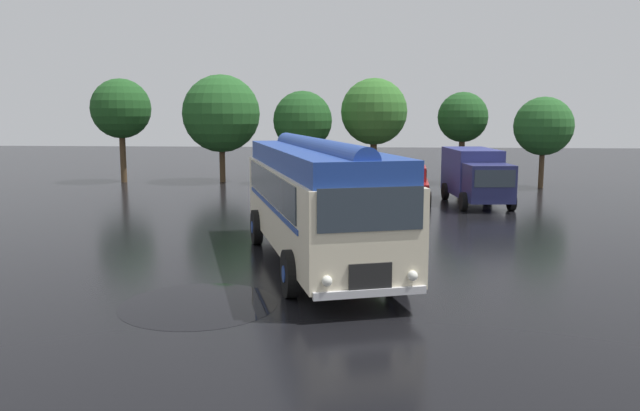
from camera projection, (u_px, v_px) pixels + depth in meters
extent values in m
plane|color=black|center=(344.00, 265.00, 17.26)|extent=(120.00, 120.00, 0.00)
cube|color=beige|center=(316.00, 206.00, 17.26)|extent=(5.36, 10.29, 2.10)
cube|color=#1E3D93|center=(316.00, 158.00, 17.06)|extent=(5.11, 10.04, 0.56)
cylinder|color=#1E3D93|center=(316.00, 149.00, 17.02)|extent=(3.40, 9.25, 0.60)
cube|color=#2D3842|center=(357.00, 184.00, 17.74)|extent=(2.41, 7.65, 0.84)
cube|color=#2D3842|center=(269.00, 186.00, 17.18)|extent=(2.41, 7.65, 0.84)
cube|color=#1E3D93|center=(358.00, 203.00, 17.72)|extent=(2.47, 7.84, 0.12)
cube|color=#1E3D93|center=(270.00, 206.00, 17.16)|extent=(2.47, 7.84, 0.12)
cube|color=#2D3842|center=(371.00, 209.00, 12.32)|extent=(2.11, 0.69, 0.88)
cube|color=black|center=(370.00, 277.00, 12.52)|extent=(0.88, 0.32, 0.56)
cube|color=silver|center=(370.00, 293.00, 12.55)|extent=(2.30, 0.80, 0.16)
sphere|color=white|center=(413.00, 276.00, 12.71)|extent=(0.22, 0.22, 0.22)
sphere|color=white|center=(327.00, 281.00, 12.31)|extent=(0.22, 0.22, 0.22)
cylinder|color=black|center=(398.00, 267.00, 14.71)|extent=(0.59, 1.13, 1.10)
cylinder|color=#1E3D93|center=(398.00, 267.00, 14.71)|extent=(0.42, 0.46, 0.39)
cylinder|color=black|center=(290.00, 274.00, 14.13)|extent=(0.59, 1.13, 1.10)
cylinder|color=#1E3D93|center=(290.00, 274.00, 14.13)|extent=(0.42, 0.46, 0.39)
cylinder|color=black|center=(335.00, 224.00, 20.49)|extent=(0.59, 1.13, 1.10)
cylinder|color=#1E3D93|center=(335.00, 224.00, 20.49)|extent=(0.42, 0.46, 0.39)
cylinder|color=black|center=(257.00, 227.00, 19.92)|extent=(0.59, 1.13, 1.10)
cylinder|color=#1E3D93|center=(257.00, 227.00, 19.92)|extent=(0.42, 0.46, 0.39)
cube|color=#B7BABF|center=(294.00, 185.00, 30.66)|extent=(1.98, 4.31, 0.70)
cube|color=#B7BABF|center=(294.00, 171.00, 30.71)|extent=(1.64, 2.28, 0.64)
cube|color=#2D3842|center=(309.00, 171.00, 30.70)|extent=(0.16, 1.93, 0.50)
cube|color=#2D3842|center=(278.00, 171.00, 30.71)|extent=(0.16, 1.93, 0.50)
cylinder|color=black|center=(311.00, 195.00, 29.42)|extent=(0.24, 0.65, 0.64)
cylinder|color=black|center=(274.00, 195.00, 29.43)|extent=(0.24, 0.65, 0.64)
cylinder|color=black|center=(312.00, 188.00, 31.99)|extent=(0.24, 0.65, 0.64)
cylinder|color=black|center=(278.00, 188.00, 32.00)|extent=(0.24, 0.65, 0.64)
cube|color=maroon|center=(346.00, 186.00, 29.96)|extent=(1.95, 4.30, 0.70)
cube|color=maroon|center=(346.00, 172.00, 30.01)|extent=(1.63, 2.27, 0.64)
cube|color=#2D3842|center=(362.00, 172.00, 30.00)|extent=(0.14, 1.93, 0.50)
cube|color=#2D3842|center=(330.00, 172.00, 30.02)|extent=(0.14, 1.93, 0.50)
cylinder|color=black|center=(366.00, 197.00, 28.72)|extent=(0.24, 0.65, 0.64)
cylinder|color=black|center=(328.00, 197.00, 28.74)|extent=(0.24, 0.65, 0.64)
cylinder|color=black|center=(363.00, 190.00, 31.29)|extent=(0.24, 0.65, 0.64)
cylinder|color=black|center=(328.00, 190.00, 31.32)|extent=(0.24, 0.65, 0.64)
cube|color=maroon|center=(409.00, 187.00, 29.53)|extent=(1.95, 4.29, 0.70)
cube|color=maroon|center=(410.00, 173.00, 29.58)|extent=(1.62, 2.27, 0.64)
cube|color=#2D3842|center=(426.00, 173.00, 29.48)|extent=(0.14, 1.93, 0.50)
cube|color=#2D3842|center=(394.00, 173.00, 29.68)|extent=(0.14, 1.93, 0.50)
cylinder|color=black|center=(429.00, 199.00, 28.19)|extent=(0.24, 0.65, 0.64)
cylinder|color=black|center=(390.00, 198.00, 28.42)|extent=(0.24, 0.65, 0.64)
cylinder|color=black|center=(427.00, 192.00, 30.74)|extent=(0.24, 0.65, 0.64)
cylinder|color=black|center=(391.00, 191.00, 30.97)|extent=(0.24, 0.65, 0.64)
cube|color=navy|center=(471.00, 171.00, 29.41)|extent=(2.37, 4.12, 2.10)
cube|color=navy|center=(489.00, 183.00, 26.58)|extent=(2.06, 1.92, 1.60)
cube|color=#2D3842|center=(495.00, 179.00, 25.67)|extent=(1.69, 0.19, 0.72)
cylinder|color=black|center=(511.00, 201.00, 26.77)|extent=(0.32, 0.82, 0.80)
cylinder|color=black|center=(463.00, 201.00, 26.73)|extent=(0.32, 0.82, 0.80)
cylinder|color=black|center=(488.00, 191.00, 30.30)|extent=(0.32, 0.82, 0.80)
cylinder|color=black|center=(445.00, 191.00, 30.26)|extent=(0.32, 0.82, 0.80)
cylinder|color=#4C3823|center=(123.00, 157.00, 37.59)|extent=(0.35, 0.35, 3.09)
sphere|color=#1E4C1E|center=(121.00, 109.00, 37.17)|extent=(3.55, 3.55, 3.55)
sphere|color=#1E4C1E|center=(125.00, 106.00, 37.06)|extent=(2.59, 2.59, 2.59)
cylinder|color=#4C3823|center=(222.00, 162.00, 37.83)|extent=(0.34, 0.34, 2.38)
sphere|color=#235623|center=(221.00, 114.00, 37.39)|extent=(4.64, 4.64, 4.64)
sphere|color=#235623|center=(226.00, 110.00, 37.65)|extent=(2.64, 2.64, 2.64)
cylinder|color=#4C3823|center=(303.00, 163.00, 36.92)|extent=(0.32, 0.32, 2.42)
sphere|color=#1E4C1E|center=(303.00, 121.00, 36.56)|extent=(3.47, 3.47, 3.47)
sphere|color=#1E4C1E|center=(297.00, 118.00, 36.32)|extent=(2.14, 2.14, 2.14)
cylinder|color=#4C3823|center=(373.00, 160.00, 37.16)|extent=(0.39, 0.39, 2.78)
sphere|color=#336B28|center=(374.00, 112.00, 36.74)|extent=(3.92, 3.92, 3.92)
sphere|color=#336B28|center=(371.00, 113.00, 37.13)|extent=(2.64, 2.64, 2.64)
cylinder|color=#4C3823|center=(461.00, 160.00, 36.85)|extent=(0.35, 0.35, 2.82)
sphere|color=#1E4C1E|center=(463.00, 117.00, 36.48)|extent=(2.93, 2.93, 2.93)
sphere|color=#1E4C1E|center=(462.00, 116.00, 36.76)|extent=(1.91, 1.91, 1.91)
cylinder|color=#4C3823|center=(541.00, 168.00, 34.86)|extent=(0.28, 0.28, 2.22)
sphere|color=#235623|center=(544.00, 126.00, 34.51)|extent=(3.24, 3.24, 3.24)
sphere|color=#235623|center=(545.00, 124.00, 34.32)|extent=(1.97, 1.97, 1.97)
cylinder|color=black|center=(199.00, 304.00, 13.65)|extent=(3.45, 3.45, 0.01)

